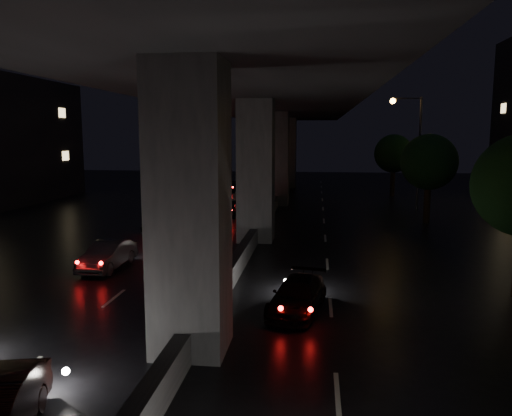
# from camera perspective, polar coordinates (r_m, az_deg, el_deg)

# --- Properties ---
(ground) EXTENTS (120.00, 120.00, 0.00)m
(ground) POSITION_cam_1_polar(r_m,az_deg,el_deg) (24.14, -1.44, -6.13)
(ground) COLOR black
(ground) RESTS_ON ground
(viaduct) EXTENTS (12.00, 80.00, 10.50)m
(viaduct) POSITION_cam_1_polar(r_m,az_deg,el_deg) (28.43, 0.00, 12.99)
(viaduct) COLOR #323234
(viaduct) RESTS_ON ground
(median_barrier) EXTENTS (0.45, 70.00, 0.85)m
(median_barrier) POSITION_cam_1_polar(r_m,az_deg,el_deg) (28.88, 0.00, -2.86)
(median_barrier) COLOR #323234
(median_barrier) RESTS_ON ground
(tree_c) EXTENTS (3.80, 3.80, 6.12)m
(tree_c) POSITION_cam_1_polar(r_m,az_deg,el_deg) (35.98, 19.16, 4.95)
(tree_c) COLOR black
(tree_c) RESTS_ON ground
(tree_d) EXTENTS (3.80, 3.80, 6.12)m
(tree_d) POSITION_cam_1_polar(r_m,az_deg,el_deg) (51.72, 15.45, 5.99)
(tree_d) COLOR black
(tree_d) RESTS_ON ground
(streetlight_far) EXTENTS (2.52, 0.44, 9.00)m
(streetlight_far) POSITION_cam_1_polar(r_m,az_deg,el_deg) (41.82, 17.49, 7.43)
(streetlight_far) COLOR #2D2D33
(streetlight_far) RESTS_ON ground
(car_3) EXTENTS (2.24, 4.06, 1.11)m
(car_3) POSITION_cam_1_polar(r_m,az_deg,el_deg) (17.48, 4.78, -9.93)
(car_3) COLOR black
(car_3) RESTS_ON ground
(car_4) EXTENTS (1.48, 3.85, 1.25)m
(car_4) POSITION_cam_1_polar(r_m,az_deg,el_deg) (23.75, -16.59, -5.17)
(car_4) COLOR black
(car_4) RESTS_ON ground
(car_5) EXTENTS (1.97, 3.50, 1.09)m
(car_5) POSITION_cam_1_polar(r_m,az_deg,el_deg) (24.64, -8.25, -4.61)
(car_5) COLOR #232326
(car_5) RESTS_ON ground
(car_6) EXTENTS (2.53, 4.18, 1.33)m
(car_6) POSITION_cam_1_polar(r_m,az_deg,el_deg) (32.39, -10.26, -1.34)
(car_6) COLOR black
(car_6) RESTS_ON ground
(car_7) EXTENTS (2.58, 4.26, 1.16)m
(car_7) POSITION_cam_1_polar(r_m,az_deg,el_deg) (39.27, -6.71, 0.29)
(car_7) COLOR #232225
(car_7) RESTS_ON ground
(car_8) EXTENTS (1.56, 3.68, 1.24)m
(car_8) POSITION_cam_1_polar(r_m,az_deg,el_deg) (37.31, -3.15, -0.02)
(car_8) COLOR black
(car_8) RESTS_ON ground
(car_9) EXTENTS (1.51, 3.86, 1.25)m
(car_9) POSITION_cam_1_polar(r_m,az_deg,el_deg) (41.28, -1.70, 0.80)
(car_9) COLOR #3E3936
(car_9) RESTS_ON ground
(car_10) EXTENTS (2.86, 4.75, 1.23)m
(car_10) POSITION_cam_1_polar(r_m,az_deg,el_deg) (51.56, 0.15, 2.29)
(car_10) COLOR black
(car_10) RESTS_ON ground
(car_11) EXTENTS (2.80, 4.34, 1.11)m
(car_11) POSITION_cam_1_polar(r_m,az_deg,el_deg) (53.80, -2.85, 2.47)
(car_11) COLOR black
(car_11) RESTS_ON ground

